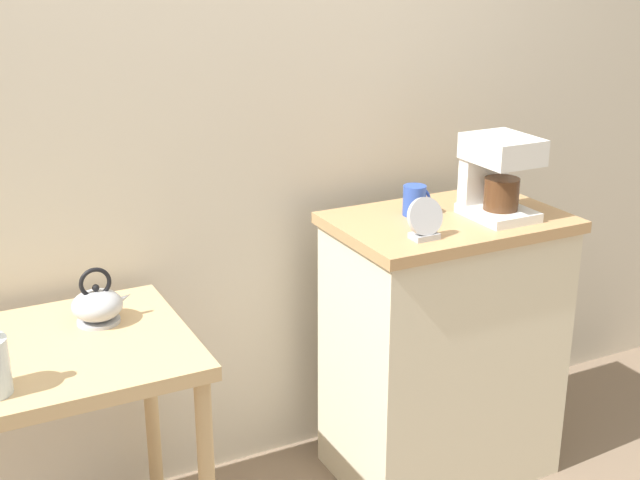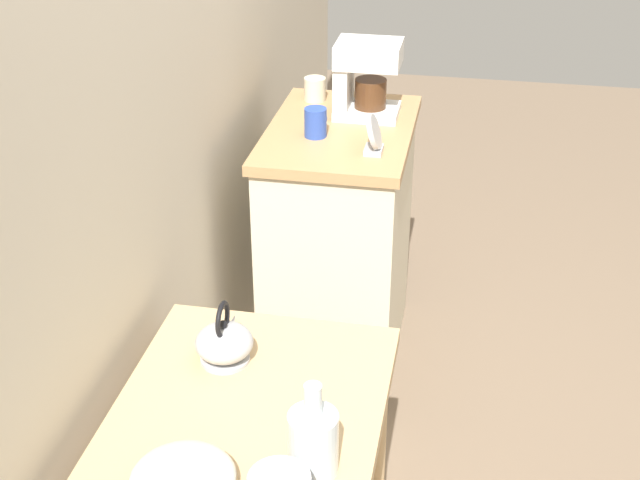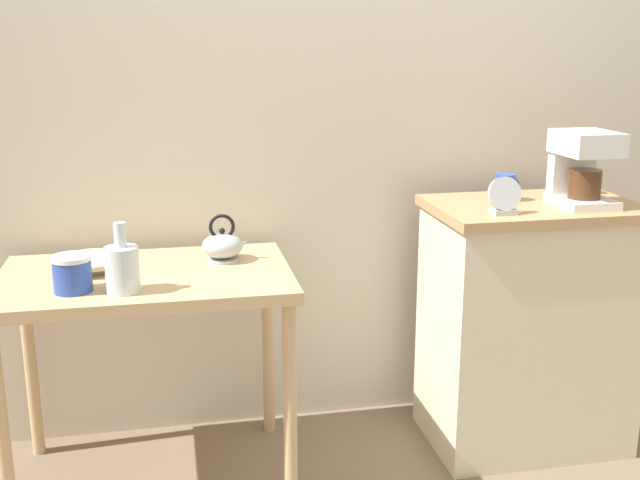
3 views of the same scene
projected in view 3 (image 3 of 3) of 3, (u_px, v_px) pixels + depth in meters
The scene contains 12 objects.
ground_plane at pixel (366, 459), 2.78m from camera, with size 8.00×8.00×0.00m, color #7A6651.
back_wall at pixel (368, 62), 2.86m from camera, with size 4.40×0.10×2.80m, color beige.
wooden_table at pixel (147, 300), 2.50m from camera, with size 0.94×0.60×0.75m.
kitchen_counter at pixel (527, 325), 2.81m from camera, with size 0.73×0.49×0.92m.
bowl_stoneware at pixel (92, 261), 2.48m from camera, with size 0.21×0.21×0.07m.
teakettle at pixel (223, 246), 2.60m from camera, with size 0.17×0.14×0.16m.
glass_carafe_vase at pixel (122, 267), 2.27m from camera, with size 0.10×0.10×0.21m.
canister_enamel at pixel (72, 273), 2.28m from camera, with size 0.12×0.12×0.11m.
coffee_maker at pixel (581, 165), 2.64m from camera, with size 0.18×0.22×0.26m.
mug_small_cream at pixel (582, 182), 2.86m from camera, with size 0.09×0.08×0.08m.
mug_blue at pixel (506, 187), 2.73m from camera, with size 0.08×0.07×0.10m.
table_clock at pixel (504, 198), 2.52m from camera, with size 0.11×0.06×0.13m.
Camera 3 is at (-0.66, -2.40, 1.48)m, focal length 42.84 mm.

